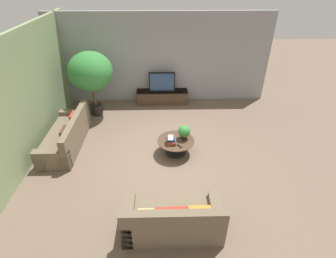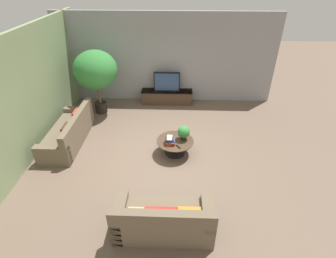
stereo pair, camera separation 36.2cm
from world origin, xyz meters
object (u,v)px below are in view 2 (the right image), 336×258
media_console (167,96)px  couch_by_wall (69,133)px  couch_near_entry (164,220)px  television (167,82)px  potted_plant_tabletop (184,132)px  potted_palm_tall (96,71)px  coffee_table (175,144)px

media_console → couch_by_wall: 3.62m
couch_near_entry → television: bearing=-88.2°
media_console → potted_plant_tabletop: (0.55, -2.88, 0.38)m
media_console → couch_by_wall: size_ratio=0.82×
media_console → potted_palm_tall: (-2.16, -0.78, 1.20)m
couch_by_wall → couch_near_entry: size_ratio=1.22×
television → coffee_table: bearing=-83.5°
television → couch_near_entry: 5.36m
couch_by_wall → coffee_table: bearing=81.9°
media_console → television: 0.55m
potted_palm_tall → potted_plant_tabletop: 3.53m
couch_near_entry → couch_by_wall: bearing=-45.5°
media_console → television: bearing=-90.0°
couch_near_entry → potted_palm_tall: size_ratio=0.87×
coffee_table → couch_by_wall: bearing=171.9°
media_console → couch_by_wall: (-2.59, -2.54, 0.05)m
coffee_table → couch_by_wall: size_ratio=0.43×
media_console → television: (-0.00, -0.00, 0.55)m
couch_near_entry → potted_palm_tall: potted_palm_tall is taller
media_console → television: size_ratio=2.01×
couch_near_entry → potted_plant_tabletop: couch_near_entry is taller
couch_by_wall → media_console: bearing=134.4°
coffee_table → potted_palm_tall: size_ratio=0.46×
potted_palm_tall → potted_plant_tabletop: size_ratio=5.41×
television → couch_by_wall: bearing=-135.6°
potted_plant_tabletop → couch_near_entry: bearing=-98.9°
potted_palm_tall → potted_plant_tabletop: (2.72, -2.10, -0.83)m
media_console → coffee_table: (0.34, -2.96, 0.04)m
media_console → couch_near_entry: 5.34m
potted_plant_tabletop → couch_by_wall: bearing=173.8°
media_console → couch_near_entry: size_ratio=1.00×
television → potted_palm_tall: size_ratio=0.43×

